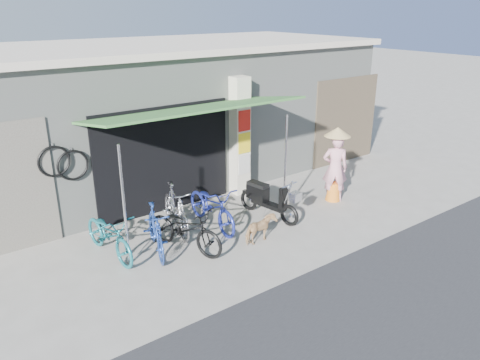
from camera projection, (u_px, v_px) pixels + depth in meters
ground at (275, 235)px, 9.98m from camera, size 80.00×80.00×0.00m
bicycle_shop at (159, 110)px, 13.17m from camera, size 12.30×5.30×3.66m
shop_pillar at (239, 137)px, 11.77m from camera, size 0.42×0.44×3.00m
awning at (195, 111)px, 9.82m from camera, size 4.60×1.88×2.72m
neighbour_right at (346, 121)px, 14.27m from camera, size 2.60×0.06×2.60m
bike_teal at (109, 235)px, 9.00m from camera, size 0.78×1.82×0.93m
bike_blue at (156, 230)px, 9.12m from camera, size 0.90×1.66×0.96m
bike_black at (185, 229)px, 9.22m from camera, size 1.21×1.90×0.94m
bike_silver at (176, 209)px, 9.98m from camera, size 0.85×1.79×1.04m
bike_navy at (212, 206)px, 10.20m from camera, size 0.75×1.90×0.98m
street_dog at (261, 229)px, 9.58m from camera, size 0.74×0.40×0.59m
moped at (267, 199)px, 10.69m from camera, size 0.55×1.72×0.98m
nun at (335, 165)px, 11.47m from camera, size 0.73×0.71×1.88m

